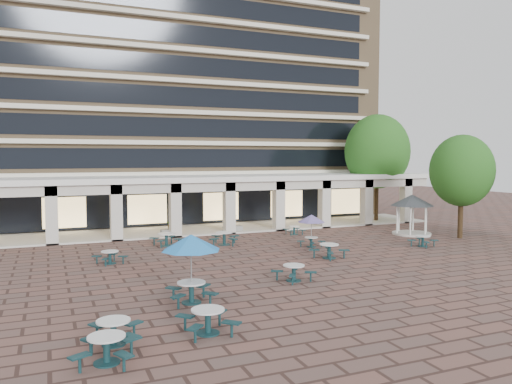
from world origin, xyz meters
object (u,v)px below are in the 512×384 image
picnic_table_0 (107,347)px  picnic_table_2 (294,271)px  gazebo (412,205)px  picnic_table_1 (208,319)px  planter_right (232,225)px  planter_left (171,229)px

picnic_table_0 → picnic_table_2: size_ratio=1.08×
picnic_table_2 → gazebo: (14.85, 9.33, 1.81)m
picnic_table_1 → planter_right: planter_right is taller
picnic_table_1 → gazebo: 25.41m
picnic_table_1 → gazebo: bearing=34.9°
picnic_table_1 → planter_right: (8.49, 20.90, 0.08)m
planter_left → planter_right: planter_right is taller
picnic_table_1 → gazebo: size_ratio=0.58×
picnic_table_0 → planter_right: bearing=80.0°
picnic_table_0 → picnic_table_2: picnic_table_0 is taller
gazebo → planter_left: size_ratio=2.16×
planter_left → gazebo: bearing=-20.3°
gazebo → planter_right: 13.89m
picnic_table_0 → picnic_table_1: size_ratio=1.14×
picnic_table_2 → planter_right: (2.60, 15.65, 0.12)m
picnic_table_2 → gazebo: gazebo is taller
picnic_table_0 → picnic_table_1: 3.59m
picnic_table_0 → picnic_table_2: bearing=53.0°
picnic_table_0 → picnic_table_2: 11.29m
picnic_table_0 → gazebo: 28.87m
picnic_table_0 → planter_left: size_ratio=1.44×
picnic_table_1 → planter_left: planter_left is taller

